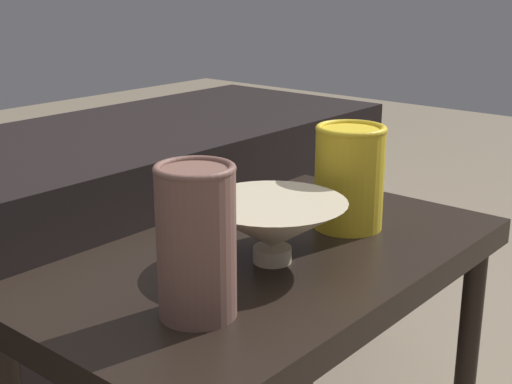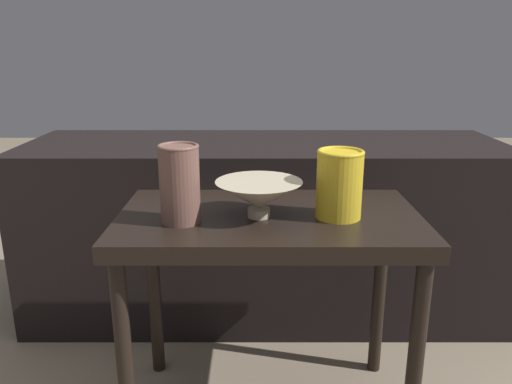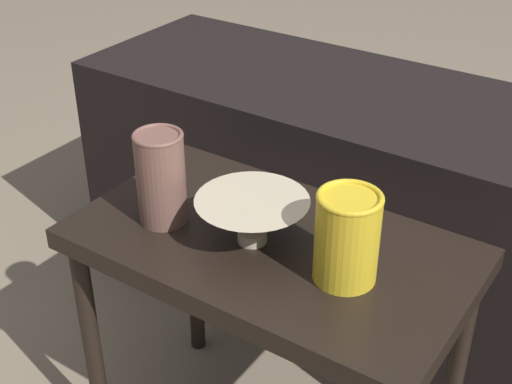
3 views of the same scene
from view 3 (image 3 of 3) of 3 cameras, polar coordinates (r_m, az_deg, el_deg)
name	(u,v)px [view 3 (image 3 of 3)]	position (r m, az deg, el deg)	size (l,w,h in m)	color
table	(270,271)	(1.31, 1.15, -6.36)	(0.71, 0.41, 0.55)	black
couch_backdrop	(389,214)	(1.81, 10.61, -1.74)	(1.62, 0.50, 0.61)	black
bowl	(252,216)	(1.23, -0.31, -1.94)	(0.20, 0.20, 0.09)	#C1B293
vase_textured_left	(161,177)	(1.29, -7.62, 1.22)	(0.09, 0.09, 0.18)	brown
vase_colorful_right	(347,236)	(1.14, 7.30, -3.51)	(0.11, 0.11, 0.16)	gold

